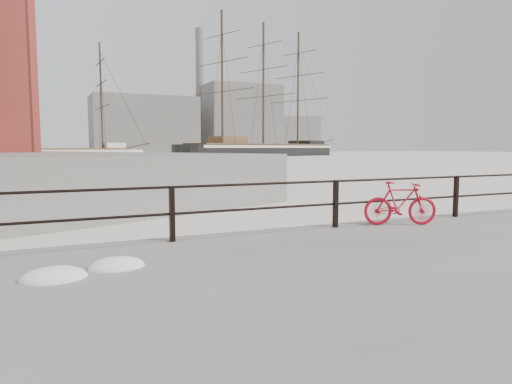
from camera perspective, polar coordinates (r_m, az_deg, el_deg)
name	(u,v)px	position (r m, az deg, el deg)	size (l,w,h in m)	color
ground	(449,230)	(12.28, 23.03, -4.39)	(400.00, 400.00, 0.00)	white
guardrail	(456,196)	(12.07, 23.71, -0.51)	(28.00, 0.10, 1.00)	black
bicycle	(400,203)	(10.37, 17.59, -1.36)	(1.58, 0.24, 0.95)	#AE0B1E
barque_black	(263,156)	(110.64, 0.92, 4.49)	(58.09, 19.01, 33.01)	black
schooner_mid	(62,160)	(84.80, -23.04, 3.73)	(29.58, 12.52, 21.22)	silver
industrial_west	(144,126)	(151.07, -13.83, 8.03)	(32.00, 18.00, 18.00)	gray
industrial_mid	(239,120)	(166.24, -2.13, 8.98)	(26.00, 20.00, 24.00)	gray
industrial_east	(288,135)	(180.53, 4.06, 7.11)	(20.00, 16.00, 14.00)	gray
smokestack	(200,92)	(167.32, -7.03, 12.36)	(2.80, 2.80, 44.00)	gray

